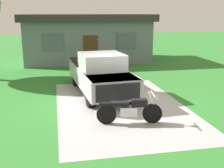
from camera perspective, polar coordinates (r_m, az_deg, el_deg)
ground_plane at (r=11.43m, az=1.75°, el=-4.41°), size 80.00×80.00×0.00m
driveway_pad at (r=11.43m, az=1.75°, el=-4.40°), size 5.01×8.09×0.01m
motorcycle at (r=9.57m, az=3.62°, el=-5.19°), size 2.20×0.70×1.09m
pickup_truck at (r=13.03m, az=-2.52°, el=2.26°), size 2.48×5.77×1.90m
neighbor_house at (r=22.16m, az=-5.16°, el=9.33°), size 9.60×5.60×3.50m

